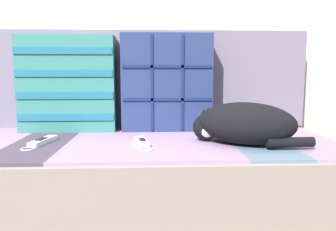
% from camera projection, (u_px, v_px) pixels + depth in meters
% --- Properties ---
extents(couch, '(1.96, 0.80, 0.42)m').
position_uv_depth(couch, '(100.00, 188.00, 1.35)').
color(couch, brown).
rests_on(couch, ground_plane).
extents(sofa_backrest, '(1.92, 0.14, 0.46)m').
position_uv_depth(sofa_backrest, '(108.00, 79.00, 1.62)').
color(sofa_backrest, slate).
rests_on(sofa_backrest, couch).
extents(throw_pillow_quilted, '(0.40, 0.14, 0.43)m').
position_uv_depth(throw_pillow_quilted, '(167.00, 83.00, 1.49)').
color(throw_pillow_quilted, navy).
rests_on(throw_pillow_quilted, couch).
extents(throw_pillow_striped, '(0.42, 0.14, 0.42)m').
position_uv_depth(throw_pillow_striped, '(68.00, 84.00, 1.47)').
color(throw_pillow_striped, '#337A70').
rests_on(throw_pillow_striped, couch).
extents(sleeping_cat, '(0.42, 0.35, 0.16)m').
position_uv_depth(sleeping_cat, '(242.00, 124.00, 1.20)').
color(sleeping_cat, black).
rests_on(sleeping_cat, couch).
extents(game_remote_near, '(0.08, 0.20, 0.02)m').
position_uv_depth(game_remote_near, '(42.00, 142.00, 1.21)').
color(game_remote_near, white).
rests_on(game_remote_near, couch).
extents(game_remote_far, '(0.08, 0.19, 0.02)m').
position_uv_depth(game_remote_far, '(142.00, 142.00, 1.20)').
color(game_remote_far, white).
rests_on(game_remote_far, couch).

